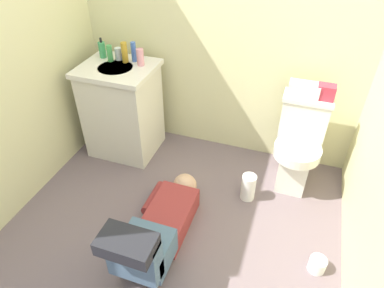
{
  "coord_description": "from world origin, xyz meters",
  "views": [
    {
      "loc": [
        0.66,
        -1.49,
        2.0
      ],
      "look_at": [
        -0.0,
        0.42,
        0.45
      ],
      "focal_mm": 32.19,
      "sensor_mm": 36.0,
      "label": 1
    }
  ],
  "objects": [
    {
      "name": "person_plumber",
      "position": [
        -0.03,
        -0.18,
        0.18
      ],
      "size": [
        0.39,
        1.06,
        0.52
      ],
      "color": "maroon",
      "rests_on": "ground_plane"
    },
    {
      "name": "vanity_cabinet",
      "position": [
        -0.75,
        0.73,
        0.42
      ],
      "size": [
        0.6,
        0.52,
        0.82
      ],
      "color": "beige",
      "rests_on": "ground_plane"
    },
    {
      "name": "bottle_amber",
      "position": [
        -0.72,
        0.83,
        0.9
      ],
      "size": [
        0.05,
        0.05,
        0.16
      ],
      "primitive_type": "cylinder",
      "color": "gold",
      "rests_on": "vanity_cabinet"
    },
    {
      "name": "ground_plane",
      "position": [
        0.0,
        0.0,
        -0.02
      ],
      "size": [
        2.82,
        3.15,
        0.04
      ],
      "primitive_type": "cube",
      "color": "#6C5C60"
    },
    {
      "name": "bottle_green",
      "position": [
        -0.84,
        0.81,
        0.89
      ],
      "size": [
        0.04,
        0.04,
        0.13
      ],
      "primitive_type": "cylinder",
      "color": "#45A153",
      "rests_on": "vanity_cabinet"
    },
    {
      "name": "toilet_paper_roll",
      "position": [
        1.0,
        -0.02,
        0.05
      ],
      "size": [
        0.11,
        0.11,
        0.1
      ],
      "primitive_type": "cylinder",
      "color": "white",
      "rests_on": "ground_plane"
    },
    {
      "name": "wall_back",
      "position": [
        0.0,
        1.11,
        1.2
      ],
      "size": [
        2.48,
        0.08,
        2.4
      ],
      "primitive_type": "cube",
      "color": "beige",
      "rests_on": "ground_plane"
    },
    {
      "name": "bottle_blue",
      "position": [
        -0.66,
        0.87,
        0.9
      ],
      "size": [
        0.04,
        0.04,
        0.16
      ],
      "primitive_type": "cylinder",
      "color": "#4167BF",
      "rests_on": "vanity_cabinet"
    },
    {
      "name": "bottle_clear",
      "position": [
        -0.79,
        0.85,
        0.87
      ],
      "size": [
        0.05,
        0.05,
        0.1
      ],
      "primitive_type": "cylinder",
      "color": "silver",
      "rests_on": "vanity_cabinet"
    },
    {
      "name": "paper_towel_roll",
      "position": [
        0.45,
        0.46,
        0.11
      ],
      "size": [
        0.11,
        0.11,
        0.22
      ],
      "primitive_type": "cylinder",
      "color": "white",
      "rests_on": "ground_plane"
    },
    {
      "name": "bottle_pink",
      "position": [
        -0.57,
        0.82,
        0.89
      ],
      "size": [
        0.06,
        0.06,
        0.13
      ],
      "primitive_type": "cylinder",
      "color": "pink",
      "rests_on": "vanity_cabinet"
    },
    {
      "name": "faucet",
      "position": [
        -0.75,
        0.87,
        0.87
      ],
      "size": [
        0.02,
        0.02,
        0.1
      ],
      "primitive_type": "cylinder",
      "color": "silver",
      "rests_on": "vanity_cabinet"
    },
    {
      "name": "toilet",
      "position": [
        0.75,
        0.78,
        0.37
      ],
      "size": [
        0.36,
        0.46,
        0.75
      ],
      "color": "silver",
      "rests_on": "ground_plane"
    },
    {
      "name": "tissue_box",
      "position": [
        0.7,
        0.87,
        0.8
      ],
      "size": [
        0.22,
        0.11,
        0.1
      ],
      "primitive_type": "cube",
      "color": "silver",
      "rests_on": "toilet"
    },
    {
      "name": "soap_dispenser",
      "position": [
        -0.94,
        0.85,
        0.89
      ],
      "size": [
        0.06,
        0.06,
        0.17
      ],
      "color": "#3D985A",
      "rests_on": "vanity_cabinet"
    },
    {
      "name": "toiletry_bag",
      "position": [
        0.85,
        0.87,
        0.81
      ],
      "size": [
        0.12,
        0.09,
        0.11
      ],
      "primitive_type": "cube",
      "color": "#B22D3F",
      "rests_on": "toilet"
    }
  ]
}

